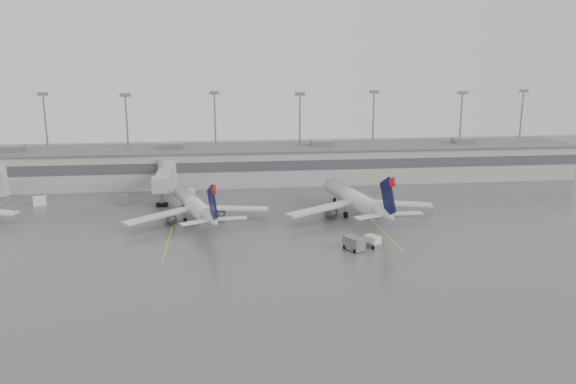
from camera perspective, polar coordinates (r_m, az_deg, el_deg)
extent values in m
plane|color=#555557|center=(77.54, 0.15, -7.63)|extent=(260.00, 260.00, 0.00)
cube|color=#A7A7A2|center=(132.39, -2.98, 2.83)|extent=(150.00, 16.00, 8.00)
cube|color=#47474C|center=(124.31, -2.72, 2.63)|extent=(150.00, 0.15, 2.20)
cube|color=#606060|center=(131.73, -3.00, 4.56)|extent=(152.00, 17.00, 0.30)
cube|color=slate|center=(139.12, -26.29, 4.00)|extent=(5.00, 4.00, 1.30)
cube|color=slate|center=(143.98, 17.34, 5.01)|extent=(5.00, 4.00, 1.30)
cylinder|color=gray|center=(146.42, -23.29, 5.14)|extent=(0.44, 0.44, 20.00)
cube|color=slate|center=(145.56, -23.65, 9.12)|extent=(2.40, 0.50, 0.80)
cylinder|color=gray|center=(134.77, -15.95, 5.11)|extent=(0.44, 0.44, 20.00)
cube|color=slate|center=(133.84, -16.23, 9.44)|extent=(2.40, 0.50, 0.80)
cylinder|color=gray|center=(140.58, -7.38, 5.81)|extent=(0.44, 0.44, 20.00)
cube|color=slate|center=(139.69, -7.50, 9.96)|extent=(2.40, 0.50, 0.80)
cylinder|color=gray|center=(134.49, 1.20, 5.59)|extent=(0.44, 0.44, 20.00)
cube|color=slate|center=(133.56, 1.22, 9.93)|extent=(2.40, 0.50, 0.80)
cylinder|color=gray|center=(145.90, 8.62, 6.03)|extent=(0.44, 0.44, 20.00)
cube|color=slate|center=(145.04, 8.76, 10.03)|extent=(2.40, 0.50, 0.80)
cylinder|color=gray|center=(145.64, 17.05, 5.59)|extent=(0.44, 0.44, 20.00)
cube|color=slate|center=(144.78, 17.32, 9.60)|extent=(2.40, 0.50, 0.80)
cylinder|color=gray|center=(161.27, 22.52, 5.84)|extent=(0.44, 0.44, 20.00)
cube|color=slate|center=(160.50, 22.84, 9.45)|extent=(2.40, 0.50, 0.80)
cylinder|color=#A4A7AA|center=(124.83, -12.14, 1.70)|extent=(4.00, 4.00, 7.00)
cube|color=#A4A7AA|center=(118.33, -12.43, 1.47)|extent=(2.80, 13.00, 2.60)
cube|color=#A4A7AA|center=(111.02, -12.77, 0.70)|extent=(3.40, 2.40, 3.00)
cylinder|color=gray|center=(111.66, -12.70, -0.75)|extent=(0.70, 0.70, 2.80)
cube|color=black|center=(111.90, -12.67, -1.28)|extent=(2.20, 1.20, 0.70)
cube|color=#E5AA0D|center=(100.17, -11.59, -3.10)|extent=(0.25, 40.00, 0.01)
cube|color=#E5AA0D|center=(103.28, 8.16, -2.48)|extent=(0.25, 40.00, 0.01)
cube|color=#E5AA0D|center=(117.26, 24.92, -1.71)|extent=(0.25, 40.00, 0.01)
cylinder|color=silver|center=(100.93, -9.59, -1.23)|extent=(8.40, 20.81, 2.84)
cone|color=silver|center=(112.10, -10.98, 0.14)|extent=(3.45, 3.32, 2.84)
cone|color=silver|center=(89.02, -7.71, -2.83)|extent=(4.02, 5.33, 2.84)
cube|color=silver|center=(97.37, -13.00, -2.37)|extent=(11.59, 8.89, 0.33)
cube|color=silver|center=(100.30, -5.54, -1.64)|extent=(12.39, 2.93, 0.33)
cube|color=black|center=(87.88, -7.68, -1.19)|extent=(1.72, 5.20, 6.19)
cube|color=#B90E16|center=(86.15, -7.52, 0.21)|extent=(0.79, 1.92, 1.80)
cylinder|color=black|center=(109.59, -10.58, -1.44)|extent=(0.55, 0.91, 0.85)
cylinder|color=black|center=(99.33, -10.40, -2.88)|extent=(0.69, 1.12, 1.04)
cylinder|color=black|center=(100.20, -8.18, -2.65)|extent=(0.69, 1.12, 1.04)
cylinder|color=silver|center=(103.80, 6.59, -0.59)|extent=(6.65, 22.85, 3.09)
cone|color=silver|center=(115.37, 4.16, 0.83)|extent=(3.51, 3.34, 3.09)
cone|color=silver|center=(91.64, 9.89, -2.27)|extent=(3.87, 5.57, 3.09)
cube|color=silver|center=(98.86, 3.36, -1.71)|extent=(13.13, 8.49, 0.36)
cube|color=silver|center=(104.43, 10.84, -1.12)|extent=(13.63, 4.71, 0.36)
cube|color=black|center=(90.46, 10.10, -0.53)|extent=(1.23, 5.77, 6.73)
cube|color=#B90E16|center=(88.71, 10.55, 0.96)|extent=(0.64, 2.10, 1.95)
cylinder|color=black|center=(112.77, 4.75, -0.83)|extent=(0.50, 0.97, 0.93)
cylinder|color=black|center=(101.78, 5.88, -2.32)|extent=(0.64, 1.19, 1.13)
cylinder|color=black|center=(103.44, 8.10, -2.13)|extent=(0.64, 1.19, 1.13)
cube|color=white|center=(86.44, 8.60, -4.97)|extent=(2.39, 2.75, 1.75)
cube|color=slate|center=(86.61, 8.59, -5.31)|extent=(2.74, 3.19, 0.68)
cylinder|color=black|center=(86.79, 7.77, -5.29)|extent=(0.45, 0.58, 0.55)
cylinder|color=black|center=(87.81, 8.52, -5.09)|extent=(0.45, 0.58, 0.55)
cylinder|color=black|center=(85.45, 8.65, -5.61)|extent=(0.45, 0.58, 0.55)
cylinder|color=black|center=(86.49, 9.41, -5.41)|extent=(0.45, 0.58, 0.55)
cube|color=slate|center=(84.49, 6.72, -5.19)|extent=(3.12, 3.69, 1.95)
cylinder|color=black|center=(85.04, 5.79, -5.59)|extent=(0.52, 0.68, 0.64)
cylinder|color=black|center=(84.44, 7.63, -5.77)|extent=(0.52, 0.68, 0.64)
cube|color=white|center=(120.55, -23.91, -0.83)|extent=(2.77, 2.25, 1.70)
cube|color=white|center=(118.73, -10.01, -0.10)|extent=(2.42, 1.68, 1.65)
cube|color=white|center=(121.40, 9.94, 0.19)|extent=(2.59, 1.94, 1.67)
cube|color=slate|center=(115.97, -16.34, -0.70)|extent=(2.35, 3.22, 1.83)
cone|color=orange|center=(116.27, -23.18, -1.50)|extent=(0.42, 0.42, 0.68)
cone|color=orange|center=(116.78, -12.80, -0.71)|extent=(0.39, 0.39, 0.63)
cone|color=orange|center=(109.18, 3.79, -1.32)|extent=(0.49, 0.49, 0.77)
cone|color=orange|center=(124.05, 17.46, -0.18)|extent=(0.42, 0.42, 0.66)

